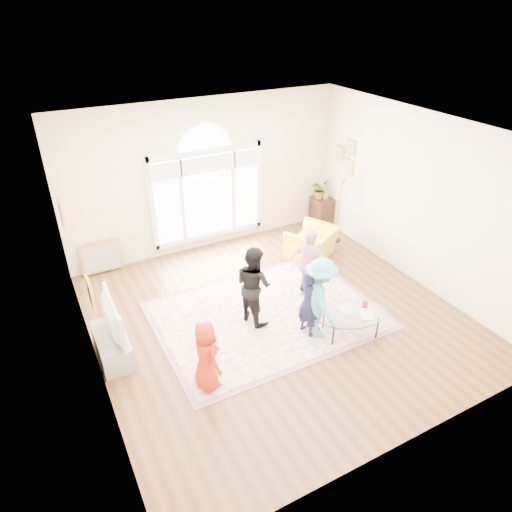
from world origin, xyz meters
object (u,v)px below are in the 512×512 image
television (107,319)px  coffee_table (351,314)px  area_rug (267,315)px  tv_console (113,346)px  armchair (312,243)px

television → coffee_table: bearing=-19.5°
area_rug → television: bearing=175.5°
tv_console → coffee_table: bearing=-19.4°
area_rug → tv_console: bearing=175.5°
area_rug → television: television is taller
tv_console → area_rug: bearing=-4.5°
television → armchair: size_ratio=1.09×
television → armchair: television is taller
tv_console → armchair: armchair is taller
armchair → tv_console: bearing=-12.8°
area_rug → armchair: bearing=36.5°
television → coffee_table: size_ratio=0.80×
tv_console → television: size_ratio=0.92×
area_rug → armchair: size_ratio=3.62×
area_rug → tv_console: tv_console is taller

